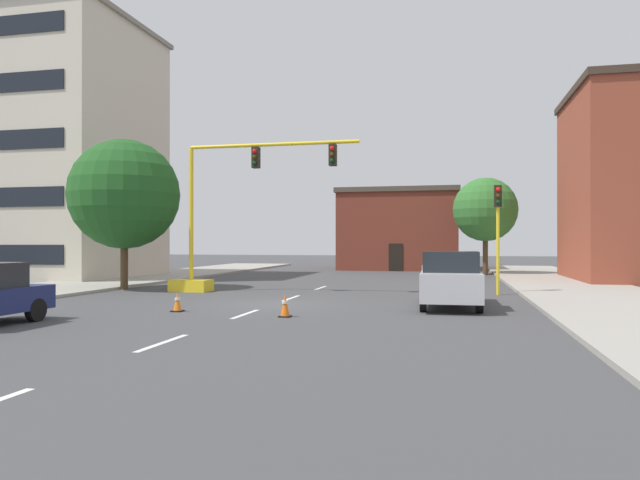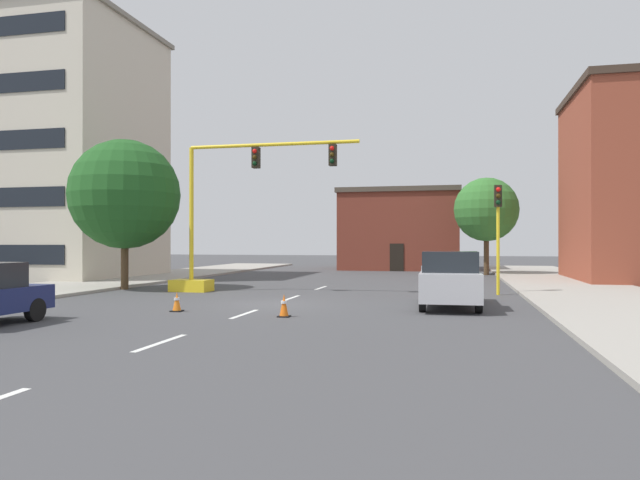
# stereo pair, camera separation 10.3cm
# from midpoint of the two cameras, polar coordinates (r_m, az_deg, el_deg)

# --- Properties ---
(ground_plane) EXTENTS (160.00, 160.00, 0.00)m
(ground_plane) POSITION_cam_midpoint_polar(r_m,az_deg,el_deg) (21.91, -4.48, -6.26)
(ground_plane) COLOR #424244
(sidewalk_left) EXTENTS (6.00, 56.00, 0.14)m
(sidewalk_left) POSITION_cam_midpoint_polar(r_m,az_deg,el_deg) (34.49, -20.27, -3.92)
(sidewalk_left) COLOR #9E998E
(sidewalk_left) RESTS_ON ground_plane
(sidewalk_right) EXTENTS (6.00, 56.00, 0.14)m
(sidewalk_right) POSITION_cam_midpoint_polar(r_m,az_deg,el_deg) (29.46, 24.34, -4.55)
(sidewalk_right) COLOR #9E998E
(sidewalk_right) RESTS_ON ground_plane
(lane_stripe_seg_1) EXTENTS (0.16, 2.40, 0.01)m
(lane_stripe_seg_1) POSITION_cam_midpoint_polar(r_m,az_deg,el_deg) (14.11, -15.02, -9.61)
(lane_stripe_seg_1) COLOR silver
(lane_stripe_seg_1) RESTS_ON ground_plane
(lane_stripe_seg_2) EXTENTS (0.16, 2.40, 0.01)m
(lane_stripe_seg_2) POSITION_cam_midpoint_polar(r_m,az_deg,el_deg) (19.09, -7.19, -7.14)
(lane_stripe_seg_2) COLOR silver
(lane_stripe_seg_2) RESTS_ON ground_plane
(lane_stripe_seg_3) EXTENTS (0.16, 2.40, 0.01)m
(lane_stripe_seg_3) POSITION_cam_midpoint_polar(r_m,az_deg,el_deg) (24.30, -2.70, -5.65)
(lane_stripe_seg_3) COLOR silver
(lane_stripe_seg_3) RESTS_ON ground_plane
(lane_stripe_seg_4) EXTENTS (0.16, 2.40, 0.01)m
(lane_stripe_seg_4) POSITION_cam_midpoint_polar(r_m,az_deg,el_deg) (29.61, 0.18, -4.67)
(lane_stripe_seg_4) COLOR silver
(lane_stripe_seg_4) RESTS_ON ground_plane
(building_tall_left) EXTENTS (12.50, 10.60, 16.41)m
(building_tall_left) POSITION_cam_midpoint_polar(r_m,az_deg,el_deg) (42.57, -24.78, 7.79)
(building_tall_left) COLOR beige
(building_tall_left) RESTS_ON ground_plane
(building_brick_center) EXTENTS (10.03, 8.46, 6.76)m
(building_brick_center) POSITION_cam_midpoint_polar(r_m,az_deg,el_deg) (50.98, 7.96, 1.01)
(building_brick_center) COLOR brown
(building_brick_center) RESTS_ON ground_plane
(traffic_signal_gantry) EXTENTS (8.88, 1.20, 6.83)m
(traffic_signal_gantry) POSITION_cam_midpoint_polar(r_m,az_deg,el_deg) (27.70, -10.18, -0.36)
(traffic_signal_gantry) COLOR yellow
(traffic_signal_gantry) RESTS_ON ground_plane
(traffic_light_pole_right) EXTENTS (0.32, 0.47, 4.80)m
(traffic_light_pole_right) POSITION_cam_midpoint_polar(r_m,az_deg,el_deg) (26.81, 17.02, 2.41)
(traffic_light_pole_right) COLOR yellow
(traffic_light_pole_right) RESTS_ON ground_plane
(tree_right_far) EXTENTS (4.48, 4.48, 6.85)m
(tree_right_far) POSITION_cam_midpoint_polar(r_m,az_deg,el_deg) (42.89, 15.92, 2.85)
(tree_right_far) COLOR #4C3823
(tree_right_far) RESTS_ON ground_plane
(tree_left_near) EXTENTS (5.35, 5.35, 7.33)m
(tree_left_near) POSITION_cam_midpoint_polar(r_m,az_deg,el_deg) (30.29, -18.34, 4.23)
(tree_left_near) COLOR #4C3823
(tree_left_near) RESTS_ON ground_plane
(pickup_truck_silver) EXTENTS (2.11, 5.44, 1.99)m
(pickup_truck_silver) POSITION_cam_midpoint_polar(r_m,az_deg,el_deg) (21.49, 12.62, -3.77)
(pickup_truck_silver) COLOR #BCBCC1
(pickup_truck_silver) RESTS_ON ground_plane
(traffic_cone_roadside_a) EXTENTS (0.36, 0.36, 0.65)m
(traffic_cone_roadside_a) POSITION_cam_midpoint_polar(r_m,az_deg,el_deg) (20.16, -13.59, -5.87)
(traffic_cone_roadside_a) COLOR black
(traffic_cone_roadside_a) RESTS_ON ground_plane
(traffic_cone_roadside_b) EXTENTS (0.36, 0.36, 0.71)m
(traffic_cone_roadside_b) POSITION_cam_midpoint_polar(r_m,az_deg,el_deg) (18.22, -3.36, -6.39)
(traffic_cone_roadside_b) COLOR black
(traffic_cone_roadside_b) RESTS_ON ground_plane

